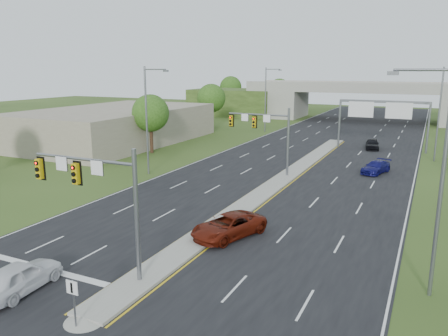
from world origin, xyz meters
TOP-DOWN VIEW (x-y plane):
  - ground at (0.00, 0.00)m, footprint 240.00×240.00m
  - road at (0.00, 35.00)m, footprint 24.00×160.00m
  - median at (0.00, 23.00)m, footprint 2.00×54.00m
  - median_nose at (0.00, -4.00)m, footprint 2.00×2.00m
  - lane_markings at (-0.60, 28.91)m, footprint 23.72×160.00m
  - signal_mast_near at (-2.26, -0.07)m, footprint 6.62×0.60m
  - signal_mast_far at (-2.26, 24.93)m, footprint 6.62×0.60m
  - keep_right_sign at (0.00, -4.53)m, footprint 0.60×0.13m
  - sign_gantry at (6.68, 44.92)m, footprint 11.58×0.44m
  - overpass at (0.00, 80.00)m, footprint 80.00×14.00m
  - lightpole_l_mid at (-13.30, 20.00)m, footprint 2.85×0.25m
  - lightpole_l_far at (-13.30, 55.00)m, footprint 2.85×0.25m
  - lightpole_r_near at (13.30, 5.00)m, footprint 2.85×0.25m
  - lightpole_r_far at (13.30, 40.00)m, footprint 2.85×0.25m
  - tree_l_near at (-20.00, 30.00)m, footprint 4.80×4.80m
  - tree_l_mid at (-24.00, 55.00)m, footprint 5.20×5.20m
  - tree_back_a at (-38.00, 94.00)m, footprint 6.00×6.00m
  - tree_back_b at (-24.00, 94.00)m, footprint 5.60×5.60m
  - commercial_building at (-30.00, 35.00)m, footprint 18.00×30.00m
  - car_white at (-4.72, -3.30)m, footprint 2.15×4.65m
  - car_far_a at (1.50, 7.63)m, footprint 4.19×5.90m
  - car_far_b at (7.96, 30.52)m, footprint 2.99×4.72m
  - car_far_c at (5.78, 45.12)m, footprint 2.30×4.42m

SIDE VIEW (x-z plane):
  - ground at x=0.00m, z-range 0.00..0.00m
  - road at x=0.00m, z-range 0.00..0.02m
  - lane_markings at x=-0.60m, z-range 0.02..0.03m
  - median at x=0.00m, z-range 0.02..0.18m
  - median_nose at x=0.00m, z-range 0.02..0.18m
  - car_far_b at x=7.96m, z-range 0.02..1.30m
  - car_far_c at x=5.78m, z-range 0.02..1.46m
  - car_far_a at x=1.50m, z-range 0.02..1.51m
  - car_white at x=-4.72m, z-range 0.02..1.56m
  - keep_right_sign at x=0.00m, z-range 0.42..2.62m
  - commercial_building at x=-30.00m, z-range 0.00..5.00m
  - overpass at x=0.00m, z-range -0.50..7.60m
  - signal_mast_near at x=-2.26m, z-range 1.23..8.23m
  - signal_mast_far at x=-2.26m, z-range 1.23..8.23m
  - tree_l_near at x=-20.00m, z-range 1.38..8.98m
  - sign_gantry at x=6.68m, z-range 1.90..8.58m
  - tree_l_mid at x=-24.00m, z-range 1.44..9.57m
  - tree_back_b at x=-24.00m, z-range 1.35..9.67m
  - tree_back_a at x=-38.00m, z-range 1.41..10.26m
  - lightpole_l_mid at x=-13.30m, z-range 0.60..11.60m
  - lightpole_l_far at x=-13.30m, z-range 0.60..11.60m
  - lightpole_r_near at x=13.30m, z-range 0.60..11.60m
  - lightpole_r_far at x=13.30m, z-range 0.60..11.60m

